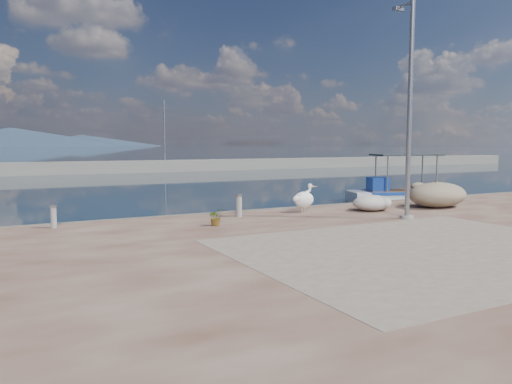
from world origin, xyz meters
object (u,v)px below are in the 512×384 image
object	(u,v)px
pelican	(304,199)
bollard_near	(239,204)
boat_right	(404,197)
lamp_post	(409,118)

from	to	relation	value
pelican	bollard_near	distance (m)	2.54
boat_right	bollard_near	distance (m)	11.93
pelican	bollard_near	world-z (taller)	pelican
lamp_post	bollard_near	distance (m)	6.24
boat_right	lamp_post	world-z (taller)	lamp_post
pelican	lamp_post	size ratio (longest dim) A/B	0.15
pelican	lamp_post	bearing A→B (deg)	-56.90
lamp_post	bollard_near	bearing A→B (deg)	148.98
boat_right	pelican	distance (m)	9.61
bollard_near	boat_right	bearing A→B (deg)	19.40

